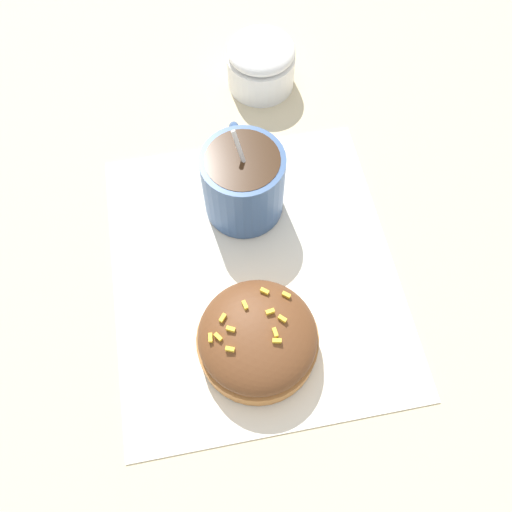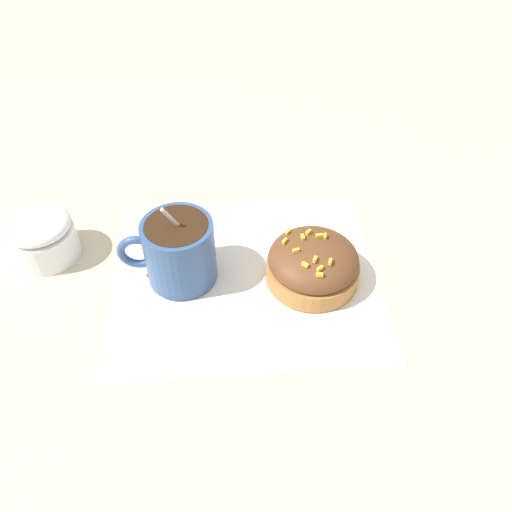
{
  "view_description": "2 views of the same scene",
  "coord_description": "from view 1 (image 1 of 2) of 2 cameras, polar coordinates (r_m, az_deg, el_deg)",
  "views": [
    {
      "loc": [
        0.19,
        -0.04,
        0.43
      ],
      "look_at": [
        0.01,
        0.0,
        0.04
      ],
      "focal_mm": 35.0,
      "sensor_mm": 36.0,
      "label": 1
    },
    {
      "loc": [
        -0.03,
        -0.38,
        0.41
      ],
      "look_at": [
        0.01,
        -0.01,
        0.04
      ],
      "focal_mm": 35.0,
      "sensor_mm": 36.0,
      "label": 2
    }
  ],
  "objects": [
    {
      "name": "sugar_bowl",
      "position": [
        0.58,
        0.58,
        21.23
      ],
      "size": [
        0.07,
        0.07,
        0.06
      ],
      "color": "white",
      "rests_on": "ground_plane"
    },
    {
      "name": "paper_napkin",
      "position": [
        0.47,
        -0.23,
        -1.54
      ],
      "size": [
        0.3,
        0.27,
        0.0
      ],
      "color": "white",
      "rests_on": "ground_plane"
    },
    {
      "name": "ground_plane",
      "position": [
        0.47,
        -0.23,
        -1.61
      ],
      "size": [
        3.0,
        3.0,
        0.0
      ],
      "primitive_type": "plane",
      "color": "#C6B793"
    },
    {
      "name": "frosted_pastry",
      "position": [
        0.42,
        0.18,
        -9.38
      ],
      "size": [
        0.1,
        0.1,
        0.05
      ],
      "color": "#B2753D",
      "rests_on": "paper_napkin"
    },
    {
      "name": "coffee_cup",
      "position": [
        0.47,
        -1.49,
        8.63
      ],
      "size": [
        0.11,
        0.08,
        0.1
      ],
      "color": "#335184",
      "rests_on": "paper_napkin"
    }
  ]
}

